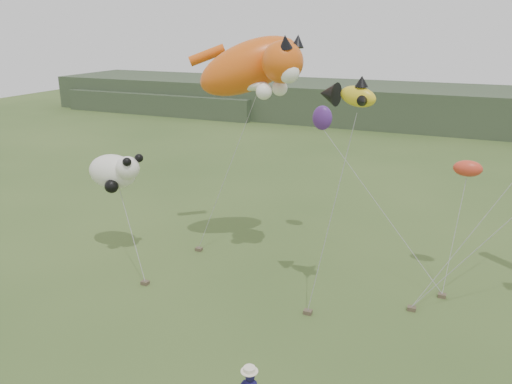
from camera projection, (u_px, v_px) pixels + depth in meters
ground at (262, 370)px, 15.62m from camera, size 120.00×120.00×0.00m
headland at (390, 105)px, 55.17m from camera, size 90.00×13.00×4.00m
sandbag_anchors at (294, 287)px, 20.41m from camera, size 11.78×4.02×0.16m
cat_kite at (256, 66)px, 20.97m from camera, size 5.99×4.17×3.54m
fish_kite at (347, 95)px, 16.98m from camera, size 2.23×1.47×1.12m
panda_kite at (115, 171)px, 22.63m from camera, size 2.79×1.80×1.73m
misc_kites at (378, 137)px, 21.91m from camera, size 7.55×2.11×2.26m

